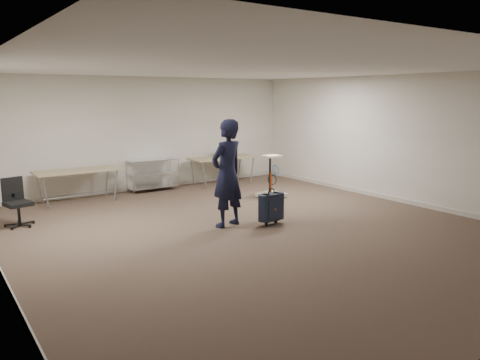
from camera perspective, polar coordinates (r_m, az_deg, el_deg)
ground at (r=8.33m, az=1.47°, el=-6.10°), size 9.00×9.00×0.00m
room_shell at (r=9.43m, az=-3.48°, el=-3.84°), size 8.00×9.00×9.00m
folding_table_left at (r=10.91m, az=-19.23°, el=0.90°), size 1.80×0.75×0.73m
folding_table_right at (r=12.44m, az=-2.13°, el=2.57°), size 1.80×0.75×0.73m
wire_shelf at (r=11.81m, az=-10.59°, el=0.82°), size 1.22×0.47×0.80m
person at (r=8.37m, az=-1.58°, el=0.80°), size 0.80×0.62×1.94m
suitcase at (r=8.59m, az=3.83°, el=-3.32°), size 0.36×0.22×0.98m
office_chair at (r=9.42m, az=-25.45°, el=-3.50°), size 0.54×0.54×0.88m
equipment_cart at (r=10.86m, az=3.86°, el=-0.81°), size 0.60×0.60×1.00m
cardboard_box at (r=12.50m, az=-1.69°, el=3.50°), size 0.44×0.38×0.28m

